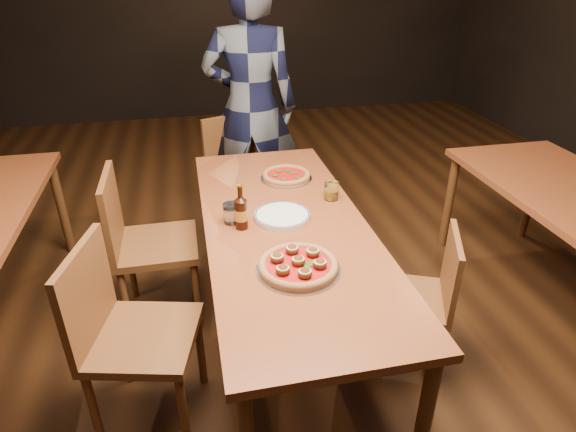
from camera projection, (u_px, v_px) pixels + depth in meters
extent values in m
plane|color=black|center=(286.00, 338.00, 2.75)|extent=(9.00, 9.00, 0.00)
cube|color=maroon|center=(286.00, 227.00, 2.40)|extent=(0.80, 2.00, 0.04)
cylinder|color=#543118|center=(210.00, 213.00, 3.33)|extent=(0.06, 0.06, 0.71)
cylinder|color=#543118|center=(424.00, 422.00, 1.84)|extent=(0.06, 0.06, 0.71)
cylinder|color=#543118|center=(305.00, 204.00, 3.45)|extent=(0.06, 0.06, 0.71)
cylinder|color=#543118|center=(62.00, 208.00, 3.40)|extent=(0.06, 0.06, 0.71)
cylinder|color=#543118|center=(449.00, 203.00, 3.47)|extent=(0.06, 0.06, 0.71)
cylinder|color=#543118|center=(532.00, 194.00, 3.60)|extent=(0.06, 0.06, 0.71)
cylinder|color=#B7B7BF|center=(298.00, 269.00, 2.04)|extent=(0.36, 0.36, 0.01)
cylinder|color=#A26343|center=(298.00, 267.00, 2.03)|extent=(0.34, 0.34, 0.02)
torus|color=#A26343|center=(298.00, 265.00, 2.03)|extent=(0.34, 0.34, 0.03)
cylinder|color=maroon|center=(298.00, 265.00, 2.03)|extent=(0.27, 0.27, 0.00)
cylinder|color=#B7B7BF|center=(286.00, 178.00, 2.88)|extent=(0.31, 0.31, 0.01)
cylinder|color=#A26343|center=(286.00, 176.00, 2.87)|extent=(0.28, 0.28, 0.02)
torus|color=#A26343|center=(286.00, 175.00, 2.87)|extent=(0.29, 0.29, 0.03)
cylinder|color=maroon|center=(286.00, 175.00, 2.87)|extent=(0.22, 0.22, 0.00)
cylinder|color=white|center=(282.00, 216.00, 2.44)|extent=(0.28, 0.28, 0.03)
cylinder|color=black|center=(241.00, 214.00, 2.32)|extent=(0.06, 0.06, 0.15)
cylinder|color=black|center=(240.00, 194.00, 2.27)|extent=(0.02, 0.02, 0.07)
cylinder|color=orange|center=(241.00, 214.00, 2.32)|extent=(0.06, 0.06, 0.06)
cylinder|color=white|center=(231.00, 213.00, 2.39)|extent=(0.08, 0.08, 0.10)
cylinder|color=#997211|center=(331.00, 191.00, 2.62)|extent=(0.08, 0.08, 0.10)
imported|color=black|center=(251.00, 107.00, 3.52)|extent=(0.76, 0.57, 1.89)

